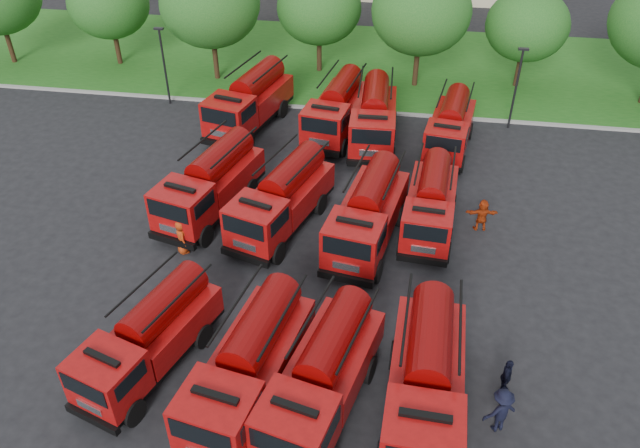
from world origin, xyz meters
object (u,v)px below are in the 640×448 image
at_px(fire_truck_5, 282,199).
at_px(fire_truck_7, 431,203).
at_px(firefighter_2, 502,392).
at_px(fire_truck_0, 149,337).
at_px(fire_truck_3, 426,379).
at_px(firefighter_3, 496,428).
at_px(fire_truck_4, 210,184).
at_px(firefighter_4, 184,251).
at_px(fire_truck_9, 337,109).
at_px(fire_truck_6, 368,214).
at_px(fire_truck_8, 250,101).
at_px(fire_truck_11, 450,126).
at_px(fire_truck_1, 250,365).
at_px(firefighter_5, 479,229).
at_px(fire_truck_2, 323,376).
at_px(fire_truck_10, 374,117).

height_order(fire_truck_5, fire_truck_7, fire_truck_5).
bearing_deg(firefighter_2, fire_truck_0, 103.53).
distance_m(fire_truck_3, firefighter_3, 3.05).
bearing_deg(fire_truck_4, fire_truck_5, 3.89).
bearing_deg(firefighter_4, fire_truck_7, -99.04).
bearing_deg(firefighter_3, fire_truck_9, -94.10).
relative_size(fire_truck_0, firefighter_3, 3.62).
height_order(fire_truck_6, fire_truck_8, fire_truck_8).
xyz_separation_m(fire_truck_6, fire_truck_7, (2.86, 1.53, -0.15)).
xyz_separation_m(fire_truck_7, fire_truck_11, (1.00, 8.02, 0.01)).
relative_size(fire_truck_1, firefighter_5, 4.39).
bearing_deg(fire_truck_9, firefighter_4, -104.65).
height_order(firefighter_2, firefighter_5, firefighter_5).
height_order(fire_truck_1, fire_truck_7, fire_truck_1).
height_order(fire_truck_1, firefighter_3, fire_truck_1).
xyz_separation_m(fire_truck_2, fire_truck_6, (0.61, 9.62, 0.05)).
relative_size(fire_truck_11, firefighter_4, 3.82).
bearing_deg(fire_truck_10, fire_truck_2, -92.45).
bearing_deg(fire_truck_7, fire_truck_0, -129.89).
relative_size(fire_truck_2, fire_truck_8, 0.91).
bearing_deg(fire_truck_11, fire_truck_10, -173.51).
xyz_separation_m(fire_truck_6, fire_truck_9, (-2.86, 10.47, 0.00)).
xyz_separation_m(fire_truck_2, fire_truck_8, (-7.60, 20.13, 0.15)).
distance_m(fire_truck_5, firefighter_2, 13.20).
xyz_separation_m(fire_truck_3, fire_truck_8, (-11.06, 19.75, 0.08)).
bearing_deg(fire_truck_3, fire_truck_2, -171.66).
distance_m(fire_truck_2, firefighter_5, 13.02).
height_order(fire_truck_8, firefighter_2, fire_truck_8).
bearing_deg(firefighter_5, fire_truck_11, -85.92).
xyz_separation_m(fire_truck_5, firefighter_5, (9.52, 1.24, -1.60)).
bearing_deg(fire_truck_8, fire_truck_4, -74.28).
distance_m(fire_truck_8, fire_truck_10, 7.69).
distance_m(fire_truck_7, fire_truck_10, 8.86).
bearing_deg(fire_truck_10, firefighter_2, -72.74).
distance_m(fire_truck_1, firefighter_4, 9.19).
distance_m(fire_truck_7, firefighter_3, 11.51).
distance_m(fire_truck_2, fire_truck_7, 11.67).
relative_size(fire_truck_1, fire_truck_7, 1.12).
bearing_deg(fire_truck_11, fire_truck_3, -84.69).
bearing_deg(firefighter_2, fire_truck_11, 16.33).
xyz_separation_m(fire_truck_3, firefighter_2, (2.88, 1.23, -1.64)).
bearing_deg(fire_truck_9, firefighter_2, -56.27).
relative_size(fire_truck_3, fire_truck_9, 0.98).
bearing_deg(fire_truck_6, fire_truck_4, -179.88).
height_order(fire_truck_2, fire_truck_4, fire_truck_4).
xyz_separation_m(fire_truck_7, firefighter_5, (2.51, 0.31, -1.47)).
distance_m(fire_truck_10, firefighter_4, 14.18).
relative_size(fire_truck_9, fire_truck_10, 1.01).
xyz_separation_m(firefighter_2, firefighter_3, (-0.33, -1.59, 0.00)).
xyz_separation_m(fire_truck_1, fire_truck_5, (-0.97, 10.14, -0.00)).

